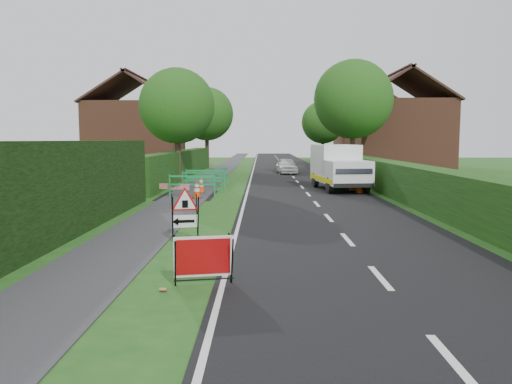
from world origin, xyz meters
name	(u,v)px	position (x,y,z in m)	size (l,w,h in m)	color
ground	(247,249)	(0.00, 0.00, 0.00)	(120.00, 120.00, 0.00)	#1B4F16
road_surface	(284,167)	(2.50, 35.00, 0.00)	(6.00, 90.00, 0.02)	black
footpath	(226,167)	(-3.00, 35.00, 0.01)	(2.00, 90.00, 0.02)	#2D2D30
hedge_west_near	(34,248)	(-5.00, 0.00, 0.00)	(1.10, 18.00, 2.50)	black
hedge_west_far	(182,177)	(-5.00, 22.00, 0.00)	(1.00, 24.00, 1.80)	#14380F
hedge_east	(373,186)	(6.50, 16.00, 0.00)	(1.20, 50.00, 1.50)	#14380F
house_west	(137,135)	(-10.00, 30.00, 2.90)	(7.50, 7.40, 7.88)	brown
house_east_a	(397,135)	(11.00, 28.00, 2.90)	(7.50, 7.40, 7.88)	brown
house_east_b	(371,136)	(12.00, 42.00, 2.90)	(7.50, 7.40, 7.88)	brown
tree_nw	(177,106)	(-4.60, 18.00, 4.48)	(4.40, 4.40, 6.70)	#2D2116
tree_ne	(353,99)	(6.40, 22.00, 5.17)	(5.20, 5.20, 7.79)	#2D2116
tree_fw	(207,114)	(-4.60, 34.00, 4.83)	(4.80, 4.80, 7.24)	#2D2116
tree_fe	(323,122)	(6.40, 38.00, 4.22)	(4.20, 4.20, 6.33)	#2D2116
red_rect_sign	(203,257)	(-0.68, -2.95, 0.50)	(1.10, 0.79, 0.86)	black
triangle_sign	(184,210)	(-1.60, 0.79, 0.80)	(0.93, 0.93, 1.15)	black
works_van	(338,166)	(4.22, 13.75, 1.20)	(2.49, 5.17, 2.27)	silver
traffic_cone_0	(360,185)	(4.97, 11.98, 0.39)	(0.38, 0.38, 0.79)	black
traffic_cone_1	(353,183)	(4.85, 13.05, 0.39)	(0.38, 0.38, 0.79)	black
traffic_cone_2	(354,179)	(5.34, 15.55, 0.39)	(0.38, 0.38, 0.79)	black
traffic_cone_3	(197,190)	(-2.45, 9.87, 0.39)	(0.38, 0.38, 0.79)	black
traffic_cone_4	(201,185)	(-2.54, 12.17, 0.39)	(0.38, 0.38, 0.79)	black
ped_barrier_0	(192,183)	(-2.73, 10.53, 0.63)	(2.06, 0.38, 1.00)	#188441
ped_barrier_1	(202,179)	(-2.55, 12.69, 0.63)	(2.09, 0.70, 1.00)	#188441
ped_barrier_2	(205,176)	(-2.59, 14.54, 0.63)	(2.08, 0.53, 1.00)	#188441
ped_barrier_3	(221,174)	(-1.87, 15.87, 0.63)	(0.78, 2.09, 1.00)	#188441
redwhite_plank	(174,197)	(-3.55, 10.64, 0.00)	(1.50, 0.04, 0.25)	red
litter_can	(163,292)	(-1.32, -3.33, 0.00)	(0.07, 0.07, 0.12)	#BF7F4C
hatchback_car	(287,166)	(2.23, 25.79, 0.59)	(1.38, 3.44, 1.17)	silver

